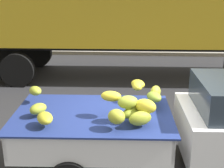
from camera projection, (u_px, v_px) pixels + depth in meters
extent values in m
plane|color=#28282B|center=(143.00, 166.00, 5.83)|extent=(220.00, 220.00, 0.00)
cube|color=gray|center=(135.00, 52.00, 14.44)|extent=(80.00, 0.80, 0.16)
cube|color=white|center=(93.00, 139.00, 5.61)|extent=(2.65, 1.73, 0.08)
cube|color=white|center=(97.00, 108.00, 6.29)|extent=(2.61, 0.11, 0.44)
cube|color=white|center=(89.00, 150.00, 4.76)|extent=(2.61, 0.11, 0.44)
cube|color=white|center=(166.00, 127.00, 5.49)|extent=(0.09, 1.67, 0.44)
cube|color=white|center=(21.00, 125.00, 5.56)|extent=(0.09, 1.67, 0.44)
cube|color=#B21914|center=(97.00, 109.00, 6.33)|extent=(2.51, 0.07, 0.07)
cube|color=navy|center=(93.00, 114.00, 5.45)|extent=(2.77, 1.85, 0.03)
ellipsoid|color=olive|center=(154.00, 97.00, 5.51)|extent=(0.35, 0.40, 0.17)
ellipsoid|color=#9EA329|center=(117.00, 117.00, 4.78)|extent=(0.37, 0.36, 0.23)
ellipsoid|color=#95A52F|center=(128.00, 102.00, 4.99)|extent=(0.37, 0.29, 0.21)
ellipsoid|color=gold|center=(138.00, 84.00, 6.02)|extent=(0.37, 0.38, 0.17)
ellipsoid|color=#96A02A|center=(140.00, 118.00, 4.87)|extent=(0.41, 0.31, 0.23)
ellipsoid|color=#94A32E|center=(132.00, 112.00, 5.06)|extent=(0.39, 0.39, 0.18)
ellipsoid|color=gold|center=(137.00, 86.00, 5.86)|extent=(0.21, 0.32, 0.16)
ellipsoid|color=gold|center=(145.00, 106.00, 4.97)|extent=(0.42, 0.38, 0.23)
ellipsoid|color=gold|center=(111.00, 96.00, 5.18)|extent=(0.37, 0.27, 0.17)
ellipsoid|color=gold|center=(155.00, 92.00, 5.76)|extent=(0.25, 0.31, 0.23)
ellipsoid|color=#9CA72E|center=(35.00, 91.00, 5.83)|extent=(0.34, 0.35, 0.17)
ellipsoid|color=#99A42C|center=(38.00, 109.00, 5.27)|extent=(0.35, 0.37, 0.19)
ellipsoid|color=gold|center=(45.00, 118.00, 4.90)|extent=(0.36, 0.42, 0.17)
cylinder|color=black|center=(222.00, 133.00, 6.38)|extent=(0.64, 0.22, 0.64)
cylinder|color=black|center=(82.00, 131.00, 6.46)|extent=(0.64, 0.22, 0.64)
cube|color=gold|center=(132.00, 1.00, 10.31)|extent=(12.03, 2.67, 2.70)
cube|color=black|center=(131.00, 46.00, 10.79)|extent=(11.04, 0.55, 0.30)
cylinder|color=black|center=(38.00, 53.00, 12.24)|extent=(1.08, 0.31, 1.08)
cylinder|color=black|center=(18.00, 70.00, 9.97)|extent=(1.08, 0.31, 1.08)
cylinder|color=black|center=(10.00, 53.00, 12.28)|extent=(1.08, 0.31, 1.08)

